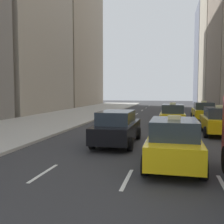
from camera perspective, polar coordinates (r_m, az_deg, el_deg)
The scene contains 8 objects.
sidewalk_left at distance 29.03m, azimuth -9.31°, elevation -0.80°, with size 8.00×66.00×0.15m, color #ADAAA3.
lane_markings at distance 22.98m, azimuth 9.48°, elevation -2.35°, with size 5.72×56.00×0.01m.
building_row_left at distance 38.00m, azimuth -17.09°, elevation 20.91°, with size 6.00×58.71×34.08m.
taxi_lead at distance 9.76m, azimuth 13.26°, elevation -6.41°, with size 2.02×4.40×1.87m.
taxi_second at distance 20.85m, azimuth 13.03°, elevation -0.67°, with size 2.02×4.40×1.87m.
taxi_third at distance 17.71m, azimuth 22.17°, elevation -1.78°, with size 2.02×4.40×1.87m.
taxi_fourth at distance 25.64m, azimuth 19.26°, elevation 0.13°, with size 2.02×4.40×1.87m.
sedan_black_near at distance 13.49m, azimuth 1.15°, elevation -3.30°, with size 2.02×4.91×1.73m.
Camera 1 is at (3.89, 0.22, 2.70)m, focal length 42.00 mm.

